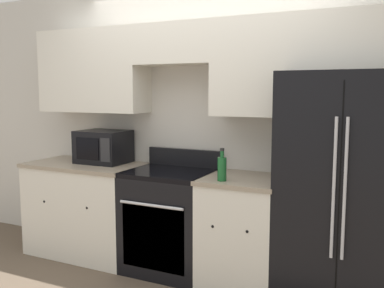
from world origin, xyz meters
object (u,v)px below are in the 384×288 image
at_px(microwave, 103,147).
at_px(bottle, 222,168).
at_px(refrigerator, 346,189).
at_px(oven_range, 170,220).

xyz_separation_m(microwave, bottle, (1.36, -0.29, -0.06)).
height_order(refrigerator, bottle, refrigerator).
relative_size(microwave, bottle, 1.83).
bearing_deg(oven_range, microwave, 172.83).
distance_m(oven_range, refrigerator, 1.52).
relative_size(oven_range, refrigerator, 0.61).
xyz_separation_m(oven_range, bottle, (0.57, -0.19, 0.55)).
bearing_deg(refrigerator, oven_range, -177.12).
height_order(refrigerator, microwave, refrigerator).
height_order(oven_range, microwave, microwave).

